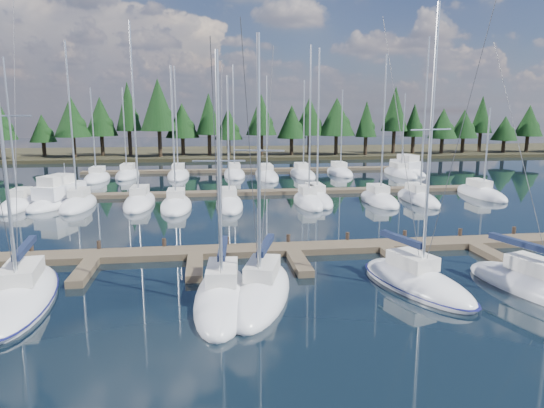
{
  "coord_description": "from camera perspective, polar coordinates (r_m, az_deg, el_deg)",
  "views": [
    {
      "loc": [
        -5.12,
        -11.37,
        8.86
      ],
      "look_at": [
        -0.68,
        22.0,
        2.37
      ],
      "focal_mm": 32.0,
      "sensor_mm": 36.0,
      "label": 1
    }
  ],
  "objects": [
    {
      "name": "motor_yacht_right",
      "position": [
        72.18,
        15.46,
        3.86
      ],
      "size": [
        4.55,
        9.39,
        4.5
      ],
      "color": "white",
      "rests_on": "ground"
    },
    {
      "name": "front_sailboat_4",
      "position": [
        26.02,
        16.58,
        -8.78
      ],
      "size": [
        5.1,
        8.31,
        14.51
      ],
      "color": "white",
      "rests_on": "ground"
    },
    {
      "name": "front_sailboat_5",
      "position": [
        27.41,
        29.22,
        -8.75
      ],
      "size": [
        4.99,
        9.12,
        13.17
      ],
      "color": "white",
      "rests_on": "ground"
    },
    {
      "name": "front_sailboat_1",
      "position": [
        25.99,
        -27.4,
        -9.61
      ],
      "size": [
        4.11,
        9.74,
        15.71
      ],
      "color": "white",
      "rests_on": "ground"
    },
    {
      "name": "main_dock",
      "position": [
        30.43,
        2.44,
        -5.62
      ],
      "size": [
        44.0,
        6.13,
        0.9
      ],
      "color": "brown",
      "rests_on": "ground"
    },
    {
      "name": "far_shore",
      "position": [
        101.86,
        -4.69,
        6.05
      ],
      "size": [
        220.0,
        30.0,
        0.6
      ],
      "primitive_type": "cube",
      "color": "#302C1B",
      "rests_on": "ground"
    },
    {
      "name": "ground",
      "position": [
        42.61,
        -0.51,
        -1.09
      ],
      "size": [
        260.0,
        260.0,
        0.0
      ],
      "primitive_type": "plane",
      "color": "black",
      "rests_on": "ground"
    },
    {
      "name": "back_docks",
      "position": [
        61.77,
        -2.75,
        2.84
      ],
      "size": [
        50.0,
        21.8,
        0.4
      ],
      "color": "brown",
      "rests_on": "ground"
    },
    {
      "name": "back_sailboat_rows",
      "position": [
        56.96,
        -2.39,
        2.22
      ],
      "size": [
        48.68,
        32.13,
        17.51
      ],
      "color": "white",
      "rests_on": "ground"
    },
    {
      "name": "front_sailboat_3",
      "position": [
        23.67,
        -1.28,
        -10.31
      ],
      "size": [
        4.78,
        8.71,
        12.94
      ],
      "color": "white",
      "rests_on": "ground"
    },
    {
      "name": "front_sailboat_2",
      "position": [
        23.27,
        -5.88,
        -10.78
      ],
      "size": [
        3.24,
        8.65,
        12.2
      ],
      "color": "white",
      "rests_on": "ground"
    },
    {
      "name": "tree_line",
      "position": [
        91.61,
        -7.53,
        10.02
      ],
      "size": [
        184.1,
        11.51,
        13.97
      ],
      "color": "black",
      "rests_on": "far_shore"
    },
    {
      "name": "motor_yacht_left",
      "position": [
        50.81,
        -23.61,
        0.54
      ],
      "size": [
        6.07,
        9.98,
        4.74
      ],
      "color": "white",
      "rests_on": "ground"
    }
  ]
}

